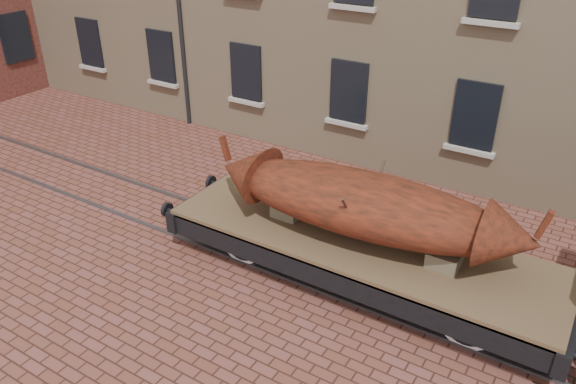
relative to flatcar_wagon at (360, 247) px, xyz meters
The scene contains 4 objects.
ground 0.89m from the flatcar_wagon, behind, with size 90.00×90.00×0.00m, color brown.
rail_track 0.86m from the flatcar_wagon, behind, with size 30.00×1.52×0.06m.
flatcar_wagon is the anchor object (origin of this frame).
iron_boat 1.02m from the flatcar_wagon, ahead, with size 6.54×2.07×1.57m.
Camera 1 is at (3.98, -8.68, 7.21)m, focal length 35.00 mm.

